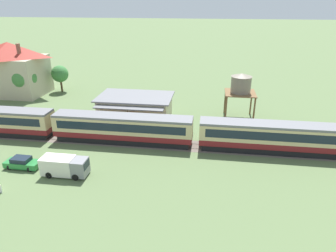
{
  "coord_description": "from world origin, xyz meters",
  "views": [
    {
      "loc": [
        5.09,
        -37.65,
        19.06
      ],
      "look_at": [
        -0.57,
        1.59,
        2.21
      ],
      "focal_mm": 32.0,
      "sensor_mm": 36.0,
      "label": 1
    }
  ],
  "objects": [
    {
      "name": "delivery_truck_grey",
      "position": [
        -11.12,
        -9.52,
        1.2
      ],
      "size": [
        5.38,
        2.05,
        2.26
      ],
      "color": "gray",
      "rests_on": "ground_plane"
    },
    {
      "name": "water_tower",
      "position": [
        10.21,
        12.13,
        5.92
      ],
      "size": [
        5.05,
        5.05,
        7.82
      ],
      "color": "brown",
      "rests_on": "ground_plane"
    },
    {
      "name": "station_house_red_roof",
      "position": [
        -36.47,
        19.89,
        5.67
      ],
      "size": [
        13.65,
        9.91,
        11.0
      ],
      "color": "#BCB293",
      "rests_on": "ground_plane"
    },
    {
      "name": "yard_tree_2",
      "position": [
        -32.44,
        17.36,
        4.28
      ],
      "size": [
        4.99,
        4.99,
        6.78
      ],
      "color": "#4C3823",
      "rests_on": "ground_plane"
    },
    {
      "name": "yard_tree_0",
      "position": [
        -27.63,
        23.07,
        3.95
      ],
      "size": [
        3.64,
        3.64,
        5.8
      ],
      "color": "#4C3823",
      "rests_on": "ground_plane"
    },
    {
      "name": "railway_track",
      "position": [
        -16.72,
        0.06,
        0.01
      ],
      "size": [
        112.24,
        3.6,
        0.04
      ],
      "color": "#665B51",
      "rests_on": "ground_plane"
    },
    {
      "name": "station_building",
      "position": [
        -7.19,
        9.06,
        2.09
      ],
      "size": [
        12.4,
        9.14,
        4.13
      ],
      "color": "beige",
      "rests_on": "ground_plane"
    },
    {
      "name": "passenger_train",
      "position": [
        -6.59,
        0.06,
        2.26
      ],
      "size": [
        61.72,
        3.12,
        4.07
      ],
      "color": "maroon",
      "rests_on": "ground_plane"
    },
    {
      "name": "ground_plane",
      "position": [
        0.0,
        0.0,
        0.0
      ],
      "size": [
        600.0,
        600.0,
        0.0
      ],
      "primitive_type": "plane",
      "color": "#566B42"
    },
    {
      "name": "parked_car_green",
      "position": [
        -17.05,
        -8.68,
        0.65
      ],
      "size": [
        4.31,
        1.79,
        1.37
      ],
      "rotation": [
        0.0,
        0.0,
        -0.02
      ],
      "color": "#287A38",
      "rests_on": "ground_plane"
    }
  ]
}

